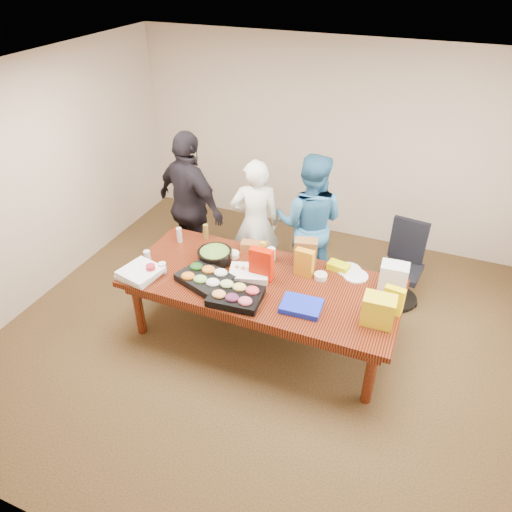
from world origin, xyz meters
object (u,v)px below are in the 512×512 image
at_px(office_chair, 402,268).
at_px(person_right, 309,223).
at_px(sheet_cake, 249,273).
at_px(conference_table, 261,309).
at_px(person_center, 255,223).
at_px(salad_bowl, 215,256).

xyz_separation_m(office_chair, person_right, (-1.13, -0.05, 0.37)).
bearing_deg(sheet_cake, conference_table, -27.91).
bearing_deg(office_chair, person_center, -165.13).
bearing_deg(sheet_cake, office_chair, 21.69).
distance_m(conference_table, person_center, 1.15).
height_order(person_right, salad_bowl, person_right).
relative_size(person_center, sheet_cake, 4.06).
relative_size(person_center, salad_bowl, 4.35).
distance_m(person_center, sheet_cake, 0.98).
distance_m(office_chair, sheet_cake, 1.86).
bearing_deg(person_center, office_chair, 164.64).
bearing_deg(conference_table, salad_bowl, 165.97).
height_order(conference_table, person_center, person_center).
bearing_deg(person_center, conference_table, 93.37).
bearing_deg(sheet_cake, person_right, 57.50).
distance_m(office_chair, person_center, 1.79).
distance_m(sheet_cake, salad_bowl, 0.47).
relative_size(sheet_cake, salad_bowl, 1.07).
xyz_separation_m(person_right, sheet_cake, (-0.31, -1.10, -0.08)).
xyz_separation_m(person_center, salad_bowl, (-0.14, -0.81, -0.00)).
relative_size(office_chair, sheet_cake, 2.44).
relative_size(office_chair, person_right, 0.57).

